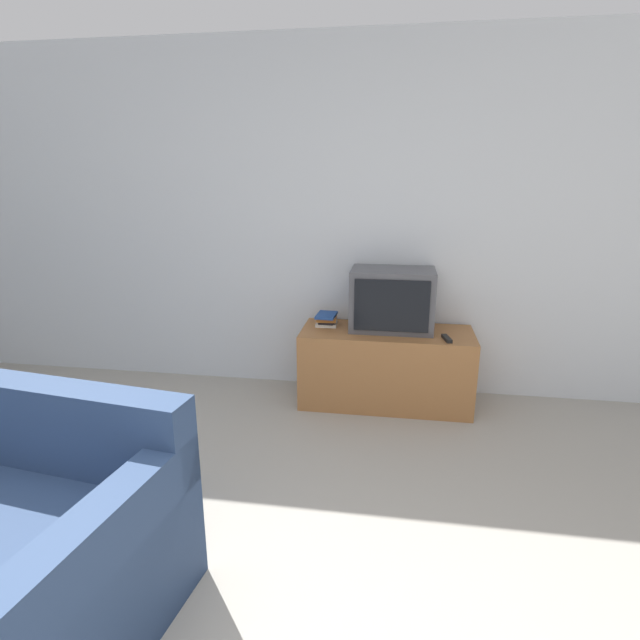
{
  "coord_description": "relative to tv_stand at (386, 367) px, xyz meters",
  "views": [
    {
      "loc": [
        0.53,
        -0.74,
        1.65
      ],
      "look_at": [
        0.03,
        2.41,
        0.71
      ],
      "focal_mm": 28.0,
      "sensor_mm": 36.0,
      "label": 1
    }
  ],
  "objects": [
    {
      "name": "wall_back",
      "position": [
        -0.48,
        0.3,
        1.02
      ],
      "size": [
        9.0,
        0.06,
        2.6
      ],
      "color": "silver",
      "rests_on": "ground_plane"
    },
    {
      "name": "television",
      "position": [
        0.03,
        0.06,
        0.5
      ],
      "size": [
        0.59,
        0.38,
        0.44
      ],
      "color": "#4C4C51",
      "rests_on": "tv_stand"
    },
    {
      "name": "book_stack",
      "position": [
        -0.45,
        0.07,
        0.33
      ],
      "size": [
        0.16,
        0.21,
        0.09
      ],
      "color": "silver",
      "rests_on": "tv_stand"
    },
    {
      "name": "remote_on_stand",
      "position": [
        0.41,
        -0.15,
        0.29
      ],
      "size": [
        0.07,
        0.15,
        0.02
      ],
      "rotation": [
        0.0,
        0.0,
        0.21
      ],
      "color": "black",
      "rests_on": "tv_stand"
    },
    {
      "name": "tv_stand",
      "position": [
        0.0,
        0.0,
        0.0
      ],
      "size": [
        1.24,
        0.5,
        0.56
      ],
      "color": "#9E6638",
      "rests_on": "ground_plane"
    }
  ]
}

